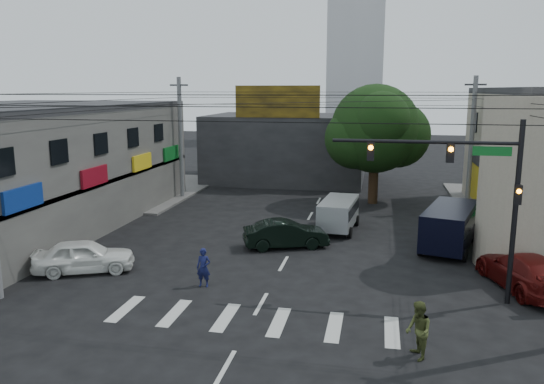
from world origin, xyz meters
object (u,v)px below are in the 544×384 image
(traffic_gantry, at_px, (471,181))
(utility_pole_far_left, at_px, (181,139))
(white_compact, at_px, (84,256))
(maroon_sedan, at_px, (524,271))
(navy_van, at_px, (449,228))
(traffic_officer, at_px, (204,268))
(dark_sedan, at_px, (286,234))
(street_tree, at_px, (375,129))
(pedestrian_olive, at_px, (418,331))
(utility_pole_far_right, at_px, (471,144))
(silver_minivan, at_px, (338,215))

(traffic_gantry, relative_size, utility_pole_far_left, 0.78)
(white_compact, bearing_deg, maroon_sedan, -108.38)
(navy_van, distance_m, traffic_officer, 13.42)
(white_compact, relative_size, navy_van, 0.81)
(maroon_sedan, bearing_deg, dark_sedan, -35.86)
(maroon_sedan, bearing_deg, white_compact, -10.85)
(street_tree, relative_size, traffic_officer, 5.21)
(maroon_sedan, xyz_separation_m, pedestrian_olive, (-4.77, -6.95, 0.14))
(utility_pole_far_right, height_order, dark_sedan, utility_pole_far_right)
(utility_pole_far_left, bearing_deg, traffic_gantry, -42.86)
(traffic_gantry, height_order, utility_pole_far_right, utility_pole_far_right)
(white_compact, height_order, maroon_sedan, maroon_sedan)
(silver_minivan, distance_m, navy_van, 6.53)
(traffic_gantry, relative_size, white_compact, 1.49)
(utility_pole_far_right, distance_m, silver_minivan, 11.72)
(dark_sedan, relative_size, silver_minivan, 1.05)
(silver_minivan, bearing_deg, utility_pole_far_left, 65.23)
(utility_pole_far_right, bearing_deg, street_tree, 171.25)
(pedestrian_olive, bearing_deg, traffic_officer, -134.42)
(street_tree, bearing_deg, navy_van, -69.21)
(street_tree, distance_m, utility_pole_far_left, 14.56)
(street_tree, distance_m, traffic_officer, 20.36)
(traffic_gantry, bearing_deg, street_tree, 101.99)
(traffic_gantry, relative_size, navy_van, 1.21)
(dark_sedan, height_order, white_compact, white_compact)
(white_compact, distance_m, navy_van, 18.35)
(dark_sedan, bearing_deg, white_compact, 103.20)
(utility_pole_far_left, xyz_separation_m, traffic_officer, (7.69, -17.62, -3.76))
(street_tree, bearing_deg, white_compact, -125.43)
(traffic_gantry, height_order, navy_van, traffic_gantry)
(utility_pole_far_left, height_order, traffic_officer, utility_pole_far_left)
(navy_van, bearing_deg, street_tree, 36.54)
(traffic_officer, bearing_deg, maroon_sedan, 9.90)
(dark_sedan, bearing_deg, utility_pole_far_left, 21.15)
(silver_minivan, bearing_deg, street_tree, -7.56)
(maroon_sedan, bearing_deg, silver_minivan, -59.38)
(street_tree, relative_size, traffic_gantry, 1.21)
(silver_minivan, xyz_separation_m, navy_van, (6.01, -2.54, 0.19))
(white_compact, bearing_deg, dark_sedan, -79.59)
(utility_pole_far_right, bearing_deg, traffic_gantry, -98.94)
(utility_pole_far_left, xyz_separation_m, pedestrian_olive, (16.23, -22.20, -3.67))
(navy_van, bearing_deg, pedestrian_olive, -175.17)
(street_tree, xyz_separation_m, traffic_officer, (-6.81, -18.62, -4.64))
(street_tree, distance_m, navy_van, 12.38)
(white_compact, bearing_deg, street_tree, -58.92)
(traffic_gantry, bearing_deg, pedestrian_olive, -111.97)
(dark_sedan, distance_m, pedestrian_olive, 12.48)
(street_tree, distance_m, utility_pole_far_right, 6.63)
(dark_sedan, distance_m, maroon_sedan, 11.56)
(white_compact, xyz_separation_m, maroon_sedan, (19.29, 1.73, 0.02))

